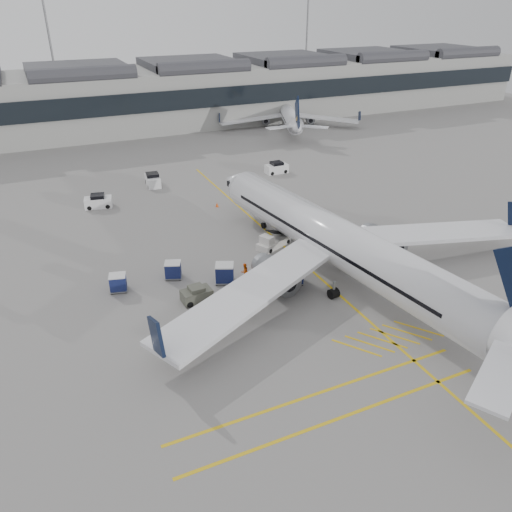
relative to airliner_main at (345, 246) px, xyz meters
name	(u,v)px	position (x,y,z in m)	size (l,w,h in m)	color
ground	(236,322)	(-11.79, -2.22, -3.50)	(220.00, 220.00, 0.00)	gray
terminal	(93,99)	(-11.79, 69.71, 2.64)	(200.00, 20.45, 12.40)	#9E9E99
light_masts	(68,46)	(-13.45, 83.78, 10.99)	(113.00, 0.60, 25.45)	slate
apron_markings	(287,249)	(-1.79, 7.78, -3.49)	(0.25, 60.00, 0.01)	gold
airliner_main	(345,246)	(0.00, 0.00, 0.00)	(40.67, 44.69, 11.91)	silver
airliner_far	(288,115)	(24.31, 57.03, -1.05)	(26.93, 29.80, 8.33)	silver
belt_loader	(273,241)	(-2.88, 8.98, -2.91)	(5.04, 3.33, 2.02)	silver
baggage_cart_a	(295,274)	(-4.44, 1.34, -2.54)	(2.10, 1.94, 1.79)	gray
baggage_cart_b	(173,270)	(-14.43, 6.90, -2.61)	(1.93, 1.77, 1.65)	gray
baggage_cart_c	(225,273)	(-10.30, 4.11, -2.50)	(2.22, 2.06, 1.87)	gray
baggage_cart_d	(118,282)	(-19.60, 6.70, -2.62)	(1.82, 1.62, 1.64)	gray
ramp_agent_a	(261,273)	(-7.13, 3.00, -2.70)	(0.59, 0.38, 1.61)	orange
ramp_agent_b	(245,271)	(-8.38, 3.91, -2.68)	(0.80, 0.62, 1.64)	#FF5E0D
pushback_tug	(197,294)	(-13.70, 2.16, -2.85)	(2.69, 1.78, 1.45)	#4E4F43
safety_cone_nose	(217,205)	(-4.33, 22.08, -3.22)	(0.41, 0.41, 0.56)	#F24C0A
safety_cone_engine	(328,248)	(1.98, 5.69, -3.24)	(0.37, 0.37, 0.52)	#F24C0A
service_van_left	(98,202)	(-18.00, 28.18, -2.74)	(3.59, 2.28, 1.71)	white
service_van_mid	(153,180)	(-9.71, 33.33, -2.69)	(2.09, 3.69, 1.82)	white
service_van_right	(277,168)	(8.69, 31.16, -2.73)	(3.35, 1.71, 1.72)	white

